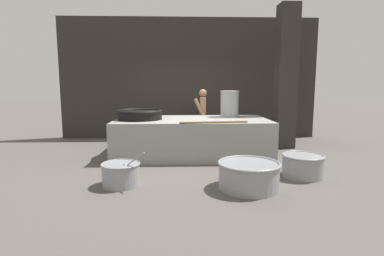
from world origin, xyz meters
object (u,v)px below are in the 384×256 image
(cook, at_px, (202,115))
(prep_bowl_meat, at_px, (303,165))
(giant_wok_near, at_px, (140,114))
(prep_bowl_extra, at_px, (249,174))
(prep_bowl_vegetables, at_px, (121,173))
(stock_pot, at_px, (230,103))

(cook, relative_size, prep_bowl_meat, 2.07)
(giant_wok_near, xyz_separation_m, prep_bowl_extra, (2.02, -2.34, -0.74))
(prep_bowl_meat, bearing_deg, giant_wok_near, 150.94)
(prep_bowl_vegetables, bearing_deg, prep_bowl_meat, 6.75)
(prep_bowl_meat, distance_m, prep_bowl_extra, 1.26)
(giant_wok_near, xyz_separation_m, cook, (1.54, 1.32, -0.15))
(prep_bowl_meat, relative_size, prep_bowl_extra, 0.74)
(giant_wok_near, relative_size, cook, 0.69)
(cook, height_order, prep_bowl_vegetables, cook)
(prep_bowl_vegetables, distance_m, prep_bowl_meat, 3.20)
(stock_pot, bearing_deg, prep_bowl_extra, -92.73)
(giant_wok_near, relative_size, prep_bowl_extra, 1.06)
(giant_wok_near, relative_size, prep_bowl_vegetables, 1.40)
(prep_bowl_meat, bearing_deg, prep_bowl_extra, -151.96)
(stock_pot, xyz_separation_m, prep_bowl_extra, (-0.14, -2.86, -0.96))
(stock_pot, height_order, cook, cook)
(giant_wok_near, xyz_separation_m, prep_bowl_meat, (3.14, -1.74, -0.76))
(cook, distance_m, prep_bowl_meat, 3.50)
(giant_wok_near, distance_m, stock_pot, 2.23)
(stock_pot, distance_m, cook, 1.07)
(prep_bowl_meat, bearing_deg, cook, 117.59)
(prep_bowl_extra, bearing_deg, prep_bowl_vegetables, 173.97)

